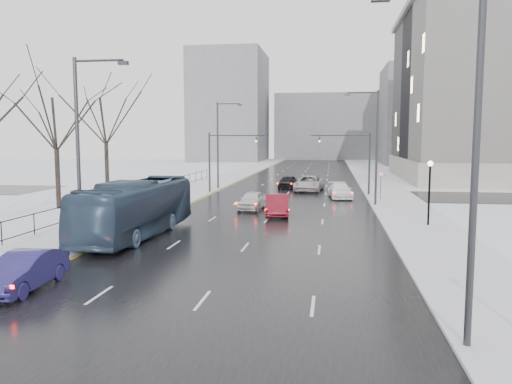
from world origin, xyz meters
The scene contains 26 objects.
road centered at (0.00, 60.00, 0.02)m, with size 16.00×150.00×0.04m, color black.
cross_road centered at (0.00, 48.00, 0.02)m, with size 130.00×10.00×0.04m, color black.
sidewalk_left centered at (-10.50, 60.00, 0.08)m, with size 5.00×150.00×0.16m, color silver.
sidewalk_right centered at (10.50, 60.00, 0.08)m, with size 5.00×150.00×0.16m, color silver.
park_strip centered at (-20.00, 60.00, 0.06)m, with size 14.00×150.00×0.12m, color white.
tree_park_d centered at (-17.80, 34.00, 0.00)m, with size 8.75×8.75×12.50m, color black, non-canonical shape.
tree_park_e centered at (-18.20, 44.00, 0.00)m, with size 9.45×9.45×13.50m, color black, non-canonical shape.
iron_fence centered at (-13.00, 30.00, 0.91)m, with size 0.06×70.00×1.30m.
streetlight_r_near centered at (8.17, 10.00, 5.62)m, with size 2.95×0.25×10.00m.
streetlight_r_mid centered at (8.17, 40.00, 5.62)m, with size 2.95×0.25×10.00m.
streetlight_l_near centered at (-8.17, 20.00, 5.62)m, with size 2.95×0.25×10.00m.
streetlight_l_far centered at (-8.17, 52.00, 5.62)m, with size 2.95×0.25×10.00m.
lamppost_r_mid centered at (11.00, 30.00, 2.94)m, with size 0.36×0.36×4.28m.
mast_signal_right centered at (7.33, 48.00, 4.11)m, with size 6.10×0.33×6.50m.
mast_signal_left centered at (-7.33, 48.00, 4.11)m, with size 6.10×0.33×6.50m.
no_uturn_sign centered at (9.20, 44.00, 2.30)m, with size 0.60×0.06×2.70m.
bldg_far_right centered at (28.00, 115.00, 11.00)m, with size 24.00×20.00×22.00m, color slate.
bldg_far_left centered at (-22.00, 125.00, 14.00)m, with size 18.00×22.00×28.00m, color slate.
bldg_far_center centered at (4.00, 140.00, 9.00)m, with size 30.00×18.00×18.00m, color slate.
sedan_left_near centered at (-7.20, 13.23, 0.77)m, with size 1.55×4.45×1.46m, color navy.
bus centered at (-6.96, 24.10, 1.73)m, with size 2.84×12.15×3.38m, color #2D4159.
sedan_center_near centered at (-1.88, 36.23, 0.79)m, with size 1.78×4.43×1.51m, color silver.
sedan_right_near centered at (0.50, 33.35, 0.83)m, with size 1.68×4.82×1.59m, color maroon.
sedan_right_cross centered at (2.12, 51.48, 0.89)m, with size 2.82×6.11×1.70m, color #ACAEB0.
sedan_right_far centered at (5.44, 45.37, 0.77)m, with size 2.06×5.06×1.47m, color white.
sedan_center_far centered at (-0.50, 54.18, 0.80)m, with size 1.81×4.49×1.53m, color black.
Camera 1 is at (4.57, -4.14, 5.92)m, focal length 35.00 mm.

